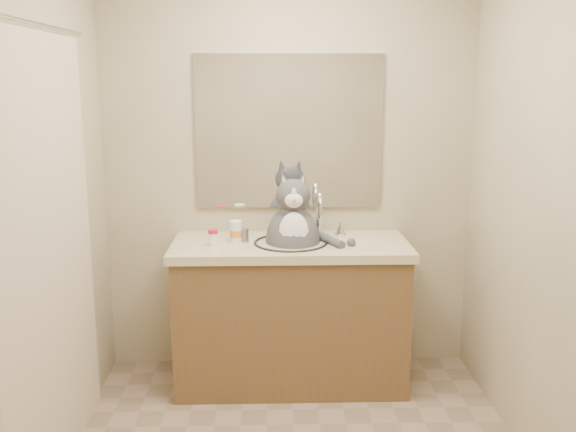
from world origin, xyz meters
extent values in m
cube|color=#BBAC8A|center=(0.00, 1.25, 1.20)|extent=(2.20, 0.01, 2.40)
cube|color=#BBAC8A|center=(0.00, -1.25, 1.20)|extent=(2.20, 0.01, 2.40)
cube|color=#BBAC8A|center=(-1.10, 0.00, 1.20)|extent=(0.01, 2.50, 2.40)
cube|color=#BBAC8A|center=(1.10, 0.00, 1.20)|extent=(0.01, 2.50, 2.40)
cube|color=brown|center=(0.00, 0.96, 0.40)|extent=(1.30, 0.55, 0.80)
cube|color=beige|center=(0.00, 0.96, 0.83)|extent=(1.34, 0.59, 0.05)
torus|color=black|center=(0.00, 0.94, 0.85)|extent=(0.42, 0.42, 0.02)
ellipsoid|color=white|center=(0.00, 0.94, 0.78)|extent=(0.40, 0.40, 0.15)
cylinder|color=silver|center=(0.17, 1.11, 0.95)|extent=(0.03, 0.03, 0.18)
torus|color=silver|center=(0.17, 1.05, 1.04)|extent=(0.03, 0.16, 0.16)
cone|color=silver|center=(0.30, 1.11, 0.90)|extent=(0.06, 0.06, 0.08)
cube|color=white|center=(0.00, 1.24, 1.45)|extent=(1.10, 0.02, 0.90)
cube|color=beige|center=(-1.05, 0.10, 1.00)|extent=(0.01, 1.20, 1.90)
cylinder|color=silver|center=(-1.05, 0.10, 1.97)|extent=(0.02, 1.30, 0.02)
ellipsoid|color=#4C4C52|center=(0.01, 0.98, 0.85)|extent=(0.31, 0.34, 0.42)
ellipsoid|color=white|center=(0.02, 0.87, 0.91)|extent=(0.17, 0.10, 0.26)
ellipsoid|color=#4C4C52|center=(0.01, 0.93, 1.13)|extent=(0.19, 0.17, 0.18)
ellipsoid|color=white|center=(0.02, 0.86, 1.11)|extent=(0.10, 0.05, 0.08)
sphere|color=#D88C8C|center=(0.02, 0.83, 1.12)|extent=(0.02, 0.02, 0.02)
cone|color=#4C4C52|center=(-0.04, 0.95, 1.21)|extent=(0.08, 0.06, 0.09)
cone|color=#4C4C52|center=(0.07, 0.95, 1.21)|extent=(0.08, 0.06, 0.09)
cylinder|color=#4C4C52|center=(0.22, 0.94, 0.87)|extent=(0.16, 0.27, 0.05)
cylinder|color=white|center=(-0.43, 0.89, 0.89)|extent=(0.05, 0.05, 0.07)
cylinder|color=red|center=(-0.43, 0.89, 0.93)|extent=(0.05, 0.05, 0.02)
cylinder|color=white|center=(-0.31, 0.98, 0.90)|extent=(0.08, 0.08, 0.10)
cylinder|color=orange|center=(-0.31, 0.98, 0.90)|extent=(0.08, 0.08, 0.04)
cylinder|color=white|center=(-0.31, 0.98, 0.96)|extent=(0.08, 0.08, 0.02)
cylinder|color=slate|center=(-0.26, 0.99, 0.89)|extent=(0.06, 0.06, 0.07)
camera|label=1|loc=(-0.11, -2.55, 1.76)|focal=40.00mm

